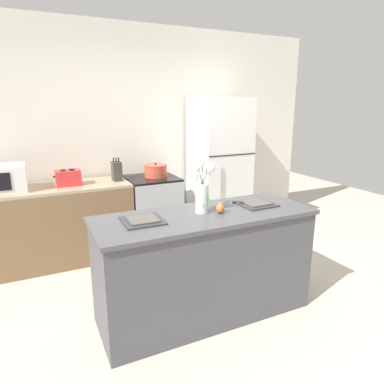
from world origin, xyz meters
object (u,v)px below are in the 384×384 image
object	(u,v)px
stove_range	(153,212)
cooking_pot	(156,171)
plate_setting_left	(143,220)
refrigerator	(219,168)
flower_vase	(202,191)
pear_figurine	(220,208)
toaster	(68,178)
knife_block	(117,171)
microwave	(0,179)
plate_setting_right	(256,203)

from	to	relation	value
stove_range	cooking_pot	distance (m)	0.52
plate_setting_left	cooking_pot	size ratio (longest dim) A/B	1.08
refrigerator	cooking_pot	xyz separation A→B (m)	(-0.89, 0.01, 0.04)
flower_vase	cooking_pot	bearing A→B (deg)	83.86
plate_setting_left	cooking_pot	world-z (taller)	cooking_pot
refrigerator	cooking_pot	bearing A→B (deg)	179.43
refrigerator	pear_figurine	bearing A→B (deg)	-119.74
flower_vase	pear_figurine	world-z (taller)	flower_vase
toaster	stove_range	bearing A→B (deg)	0.55
knife_block	microwave	bearing A→B (deg)	-179.64
stove_range	plate_setting_left	size ratio (longest dim) A/B	2.89
plate_setting_right	cooking_pot	distance (m)	1.62
plate_setting_right	microwave	xyz separation A→B (m)	(-2.03, 1.57, 0.11)
flower_vase	microwave	world-z (taller)	flower_vase
stove_range	toaster	world-z (taller)	toaster
pear_figurine	plate_setting_right	world-z (taller)	pear_figurine
stove_range	flower_vase	world-z (taller)	flower_vase
knife_block	toaster	bearing A→B (deg)	-178.30
plate_setting_left	knife_block	bearing A→B (deg)	83.19
flower_vase	knife_block	world-z (taller)	flower_vase
plate_setting_right	microwave	size ratio (longest dim) A/B	0.64
plate_setting_right	plate_setting_left	bearing A→B (deg)	180.00
plate_setting_right	toaster	bearing A→B (deg)	131.60
stove_range	plate_setting_right	bearing A→B (deg)	-75.21
cooking_pot	pear_figurine	bearing A→B (deg)	-91.53
refrigerator	microwave	world-z (taller)	refrigerator
flower_vase	cooking_pot	distance (m)	1.59
pear_figurine	knife_block	distance (m)	1.71
pear_figurine	microwave	size ratio (longest dim) A/B	0.24
flower_vase	pear_figurine	bearing A→B (deg)	-31.77
plate_setting_left	refrigerator	bearing A→B (deg)	45.06
refrigerator	plate_setting_right	size ratio (longest dim) A/B	6.01
microwave	plate_setting_left	bearing A→B (deg)	-57.29
plate_setting_left	plate_setting_right	world-z (taller)	same
flower_vase	knife_block	xyz separation A→B (m)	(-0.31, 1.57, -0.09)
stove_range	flower_vase	size ratio (longest dim) A/B	2.04
flower_vase	microwave	distance (m)	2.17
refrigerator	pear_figurine	world-z (taller)	refrigerator
stove_range	knife_block	size ratio (longest dim) A/B	3.27
flower_vase	toaster	distance (m)	1.78
stove_range	cooking_pot	size ratio (longest dim) A/B	3.13
plate_setting_right	knife_block	xyz separation A→B (m)	(-0.84, 1.57, 0.08)
plate_setting_left	plate_setting_right	bearing A→B (deg)	0.00
plate_setting_right	stove_range	bearing A→B (deg)	104.79
plate_setting_left	microwave	size ratio (longest dim) A/B	0.64
refrigerator	microwave	distance (m)	2.57
microwave	pear_figurine	bearing A→B (deg)	-45.19
pear_figurine	toaster	world-z (taller)	toaster
refrigerator	flower_vase	distance (m)	1.90
cooking_pot	plate_setting_right	bearing A→B (deg)	-77.22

